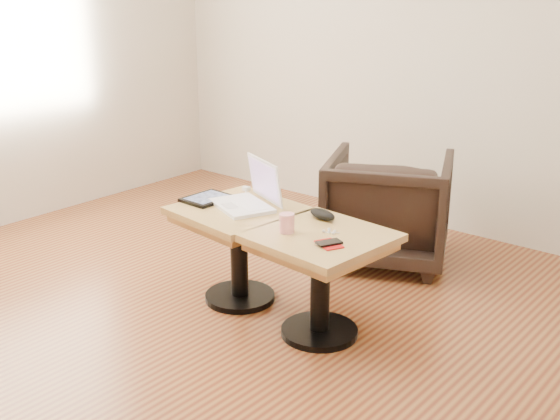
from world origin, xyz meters
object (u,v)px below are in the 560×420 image
Objects in this scene: side_table_right at (321,260)px; striped_cup at (287,223)px; side_table_left at (239,231)px; laptop at (249,197)px; armchair at (388,208)px.

side_table_right is 6.85× the size of striped_cup.
laptop reaches higher than side_table_left.
laptop reaches higher than striped_cup.
side_table_left is 0.20m from laptop.
armchair is (0.32, 1.03, -0.06)m from side_table_left.
striped_cup is (-0.15, -0.09, 0.18)m from side_table_right.
side_table_left is at bearing 48.37° from armchair.
side_table_left is 7.02× the size of striped_cup.
armchair is at bearing 79.60° from side_table_left.
side_table_right is 1.10m from armchair.
striped_cup is (0.44, -0.12, 0.18)m from side_table_left.
side_table_right is at bearing 79.58° from armchair.
armchair reaches higher than striped_cup.
armchair is (-0.12, 1.15, -0.24)m from striped_cup.
side_table_left is 1.08m from armchair.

